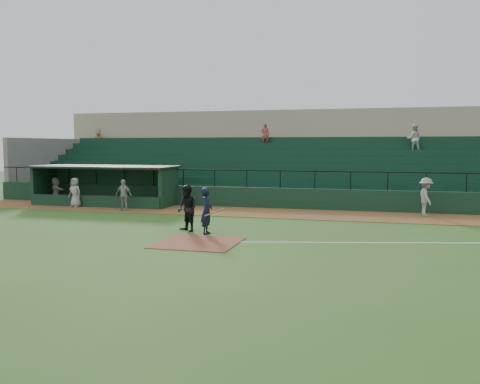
# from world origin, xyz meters

# --- Properties ---
(ground) EXTENTS (90.00, 90.00, 0.00)m
(ground) POSITION_xyz_m (0.00, 0.00, 0.00)
(ground) COLOR #2C521A
(ground) RESTS_ON ground
(warning_track) EXTENTS (40.00, 4.00, 0.03)m
(warning_track) POSITION_xyz_m (0.00, 8.00, 0.01)
(warning_track) COLOR brown
(warning_track) RESTS_ON ground
(home_plate_dirt) EXTENTS (3.00, 3.00, 0.03)m
(home_plate_dirt) POSITION_xyz_m (0.00, -1.00, 0.01)
(home_plate_dirt) COLOR brown
(home_plate_dirt) RESTS_ON ground
(foul_line) EXTENTS (17.49, 4.44, 0.01)m
(foul_line) POSITION_xyz_m (8.00, 1.20, 0.01)
(foul_line) COLOR white
(foul_line) RESTS_ON ground
(stadium_structure) EXTENTS (38.00, 13.08, 6.40)m
(stadium_structure) POSITION_xyz_m (0.00, 16.46, 2.30)
(stadium_structure) COLOR black
(stadium_structure) RESTS_ON ground
(dugout) EXTENTS (8.90, 3.20, 2.42)m
(dugout) POSITION_xyz_m (-9.75, 9.56, 1.33)
(dugout) COLOR black
(dugout) RESTS_ON ground
(batter_at_plate) EXTENTS (1.06, 0.75, 1.94)m
(batter_at_plate) POSITION_xyz_m (-0.31, 0.90, 0.97)
(batter_at_plate) COLOR black
(batter_at_plate) RESTS_ON ground
(umpire) EXTENTS (1.21, 1.16, 1.98)m
(umpire) POSITION_xyz_m (-1.32, 1.31, 0.99)
(umpire) COLOR black
(umpire) RESTS_ON ground
(runner) EXTENTS (0.96, 1.39, 1.98)m
(runner) POSITION_xyz_m (8.89, 8.82, 1.02)
(runner) COLOR gray
(runner) RESTS_ON warning_track
(dugout_player_a) EXTENTS (1.07, 0.55, 1.75)m
(dugout_player_a) POSITION_xyz_m (-7.30, 6.87, 0.90)
(dugout_player_a) COLOR #A6A09B
(dugout_player_a) RESTS_ON warning_track
(dugout_player_b) EXTENTS (0.95, 0.72, 1.74)m
(dugout_player_b) POSITION_xyz_m (-10.79, 7.48, 0.90)
(dugout_player_b) COLOR #99948F
(dugout_player_b) RESTS_ON warning_track
(dugout_player_c) EXTENTS (1.54, 1.28, 1.66)m
(dugout_player_c) POSITION_xyz_m (-12.96, 8.75, 0.86)
(dugout_player_c) COLOR #9D9893
(dugout_player_c) RESTS_ON warning_track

